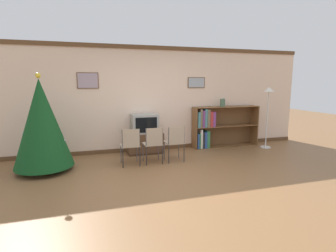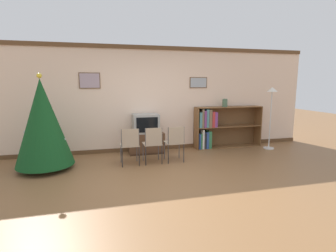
{
  "view_description": "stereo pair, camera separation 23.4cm",
  "coord_description": "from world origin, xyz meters",
  "px_view_note": "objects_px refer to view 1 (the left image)",
  "views": [
    {
      "loc": [
        -1.37,
        -4.32,
        1.77
      ],
      "look_at": [
        0.32,
        1.28,
        0.81
      ],
      "focal_mm": 28.0,
      "sensor_mm": 36.0,
      "label": 1
    },
    {
      "loc": [
        -1.14,
        -4.38,
        1.77
      ],
      "look_at": [
        0.32,
        1.28,
        0.81
      ],
      "focal_mm": 28.0,
      "sensor_mm": 36.0,
      "label": 2
    }
  ],
  "objects_px": {
    "tv_console": "(145,143)",
    "folding_chair_left": "(130,144)",
    "folding_chair_right": "(175,141)",
    "standing_lamp": "(268,101)",
    "vase": "(223,103)",
    "bookshelf": "(214,127)",
    "television": "(145,124)",
    "folding_chair_center": "(153,143)",
    "christmas_tree": "(42,124)"
  },
  "relations": [
    {
      "from": "christmas_tree",
      "to": "folding_chair_center",
      "type": "relative_size",
      "value": 2.39
    },
    {
      "from": "television",
      "to": "vase",
      "type": "xyz_separation_m",
      "value": [
        2.19,
        0.05,
        0.48
      ]
    },
    {
      "from": "tv_console",
      "to": "vase",
      "type": "relative_size",
      "value": 4.12
    },
    {
      "from": "folding_chair_left",
      "to": "folding_chair_center",
      "type": "xyz_separation_m",
      "value": [
        0.5,
        0.0,
        0.0
      ]
    },
    {
      "from": "folding_chair_left",
      "to": "television",
      "type": "bearing_deg",
      "value": 61.57
    },
    {
      "from": "christmas_tree",
      "to": "vase",
      "type": "height_order",
      "value": "christmas_tree"
    },
    {
      "from": "bookshelf",
      "to": "folding_chair_right",
      "type": "bearing_deg",
      "value": -145.81
    },
    {
      "from": "television",
      "to": "standing_lamp",
      "type": "xyz_separation_m",
      "value": [
        3.32,
        -0.4,
        0.51
      ]
    },
    {
      "from": "folding_chair_right",
      "to": "bookshelf",
      "type": "relative_size",
      "value": 0.43
    },
    {
      "from": "tv_console",
      "to": "folding_chair_left",
      "type": "relative_size",
      "value": 1.09
    },
    {
      "from": "television",
      "to": "folding_chair_center",
      "type": "relative_size",
      "value": 0.79
    },
    {
      "from": "folding_chair_right",
      "to": "vase",
      "type": "relative_size",
      "value": 3.78
    },
    {
      "from": "folding_chair_right",
      "to": "standing_lamp",
      "type": "height_order",
      "value": "standing_lamp"
    },
    {
      "from": "bookshelf",
      "to": "standing_lamp",
      "type": "xyz_separation_m",
      "value": [
        1.35,
        -0.46,
        0.7
      ]
    },
    {
      "from": "standing_lamp",
      "to": "television",
      "type": "bearing_deg",
      "value": 173.19
    },
    {
      "from": "folding_chair_right",
      "to": "christmas_tree",
      "type": "bearing_deg",
      "value": 176.17
    },
    {
      "from": "standing_lamp",
      "to": "folding_chair_center",
      "type": "bearing_deg",
      "value": -170.88
    },
    {
      "from": "christmas_tree",
      "to": "folding_chair_center",
      "type": "xyz_separation_m",
      "value": [
        2.23,
        -0.18,
        -0.5
      ]
    },
    {
      "from": "folding_chair_left",
      "to": "standing_lamp",
      "type": "relative_size",
      "value": 0.49
    },
    {
      "from": "folding_chair_center",
      "to": "standing_lamp",
      "type": "relative_size",
      "value": 0.49
    },
    {
      "from": "folding_chair_center",
      "to": "vase",
      "type": "height_order",
      "value": "vase"
    },
    {
      "from": "tv_console",
      "to": "bookshelf",
      "type": "relative_size",
      "value": 0.47
    },
    {
      "from": "folding_chair_left",
      "to": "folding_chair_center",
      "type": "relative_size",
      "value": 1.0
    },
    {
      "from": "tv_console",
      "to": "bookshelf",
      "type": "bearing_deg",
      "value": 1.87
    },
    {
      "from": "television",
      "to": "bookshelf",
      "type": "height_order",
      "value": "bookshelf"
    },
    {
      "from": "television",
      "to": "folding_chair_left",
      "type": "height_order",
      "value": "television"
    },
    {
      "from": "folding_chair_center",
      "to": "standing_lamp",
      "type": "xyz_separation_m",
      "value": [
        3.32,
        0.53,
        0.8
      ]
    },
    {
      "from": "christmas_tree",
      "to": "folding_chair_right",
      "type": "relative_size",
      "value": 2.39
    },
    {
      "from": "folding_chair_right",
      "to": "television",
      "type": "bearing_deg",
      "value": 118.43
    },
    {
      "from": "christmas_tree",
      "to": "tv_console",
      "type": "relative_size",
      "value": 2.2
    },
    {
      "from": "television",
      "to": "standing_lamp",
      "type": "height_order",
      "value": "standing_lamp"
    },
    {
      "from": "television",
      "to": "folding_chair_right",
      "type": "xyz_separation_m",
      "value": [
        0.5,
        -0.93,
        -0.29
      ]
    },
    {
      "from": "christmas_tree",
      "to": "vase",
      "type": "xyz_separation_m",
      "value": [
        4.41,
        0.79,
        0.26
      ]
    },
    {
      "from": "folding_chair_left",
      "to": "standing_lamp",
      "type": "distance_m",
      "value": 3.94
    },
    {
      "from": "tv_console",
      "to": "folding_chair_left",
      "type": "bearing_deg",
      "value": -118.37
    },
    {
      "from": "folding_chair_left",
      "to": "standing_lamp",
      "type": "height_order",
      "value": "standing_lamp"
    },
    {
      "from": "tv_console",
      "to": "folding_chair_center",
      "type": "xyz_separation_m",
      "value": [
        -0.0,
        -0.93,
        0.21
      ]
    },
    {
      "from": "folding_chair_center",
      "to": "tv_console",
      "type": "bearing_deg",
      "value": 90.0
    },
    {
      "from": "folding_chair_center",
      "to": "folding_chair_right",
      "type": "bearing_deg",
      "value": 0.0
    },
    {
      "from": "bookshelf",
      "to": "vase",
      "type": "height_order",
      "value": "vase"
    },
    {
      "from": "folding_chair_left",
      "to": "bookshelf",
      "type": "distance_m",
      "value": 2.67
    },
    {
      "from": "folding_chair_center",
      "to": "folding_chair_left",
      "type": "bearing_deg",
      "value": 180.0
    },
    {
      "from": "television",
      "to": "vase",
      "type": "distance_m",
      "value": 2.24
    },
    {
      "from": "tv_console",
      "to": "standing_lamp",
      "type": "height_order",
      "value": "standing_lamp"
    },
    {
      "from": "vase",
      "to": "tv_console",
      "type": "bearing_deg",
      "value": -178.88
    },
    {
      "from": "tv_console",
      "to": "bookshelf",
      "type": "xyz_separation_m",
      "value": [
        1.97,
        0.06,
        0.31
      ]
    },
    {
      "from": "tv_console",
      "to": "standing_lamp",
      "type": "relative_size",
      "value": 0.54
    },
    {
      "from": "tv_console",
      "to": "television",
      "type": "distance_m",
      "value": 0.5
    },
    {
      "from": "tv_console",
      "to": "folding_chair_left",
      "type": "distance_m",
      "value": 1.08
    },
    {
      "from": "bookshelf",
      "to": "vase",
      "type": "distance_m",
      "value": 0.7
    }
  ]
}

